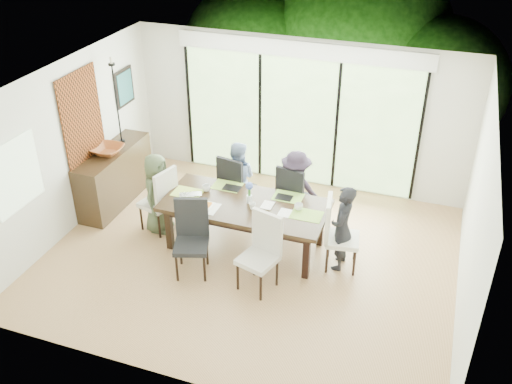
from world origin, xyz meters
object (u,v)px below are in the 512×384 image
(table_top, at_px, (245,205))
(vase, at_px, (249,199))
(sideboard, at_px, (115,176))
(bowl, at_px, (107,150))
(chair_far_left, at_px, (238,184))
(cup_a, at_px, (206,188))
(chair_far_right, at_px, (296,194))
(chair_near_left, at_px, (191,240))
(person_far_left, at_px, (237,179))
(person_left_end, at_px, (157,193))
(cup_b, at_px, (252,206))
(person_right_end, at_px, (342,228))
(laptop, at_px, (191,196))
(chair_near_right, at_px, (257,255))
(chair_left_end, at_px, (157,198))
(cup_c, at_px, (299,207))
(person_far_right, at_px, (296,190))
(chair_right_end, at_px, (343,234))

(table_top, bearing_deg, vase, 45.00)
(sideboard, height_order, bowl, bowl)
(chair_far_left, relative_size, vase, 9.17)
(cup_a, bearing_deg, chair_far_right, 29.25)
(vase, bearing_deg, chair_near_left, -120.87)
(person_far_left, bearing_deg, vase, 113.04)
(table_top, height_order, person_left_end, person_left_end)
(chair_far_left, bearing_deg, cup_b, 134.08)
(table_top, distance_m, person_right_end, 1.48)
(laptop, relative_size, cup_b, 3.30)
(person_left_end, bearing_deg, chair_near_right, -113.57)
(chair_far_right, relative_size, cup_a, 8.87)
(person_right_end, bearing_deg, chair_left_end, -90.08)
(cup_b, distance_m, cup_c, 0.68)
(chair_near_left, height_order, cup_b, chair_near_left)
(chair_near_left, xyz_separation_m, cup_b, (0.65, 0.77, 0.25))
(person_left_end, bearing_deg, chair_near_left, -131.45)
(person_far_left, xyz_separation_m, cup_a, (-0.25, -0.68, 0.16))
(cup_c, bearing_deg, chair_left_end, -177.51)
(chair_left_end, bearing_deg, chair_near_right, 82.05)
(cup_a, relative_size, cup_c, 1.00)
(cup_c, xyz_separation_m, sideboard, (-3.39, 0.41, -0.33))
(chair_near_left, xyz_separation_m, sideboard, (-2.09, 1.38, -0.08))
(person_far_right, bearing_deg, chair_far_left, -3.97)
(laptop, xyz_separation_m, bowl, (-1.74, 0.51, 0.26))
(laptop, bearing_deg, chair_left_end, 145.06)
(cup_c, distance_m, sideboard, 3.44)
(chair_left_end, relative_size, chair_far_right, 1.00)
(laptop, height_order, bowl, bowl)
(person_left_end, relative_size, vase, 10.75)
(chair_far_left, xyz_separation_m, chair_near_right, (0.95, -1.72, 0.00))
(bowl, bearing_deg, chair_near_left, -31.52)
(chair_right_end, distance_m, chair_far_right, 1.27)
(person_far_right, bearing_deg, chair_near_left, 55.47)
(chair_left_end, relative_size, person_left_end, 0.85)
(person_far_left, height_order, vase, person_far_left)
(chair_right_end, bearing_deg, cup_b, 85.10)
(table_top, relative_size, person_left_end, 1.86)
(chair_far_left, bearing_deg, person_far_left, 101.81)
(chair_right_end, bearing_deg, table_top, 80.87)
(chair_right_end, bearing_deg, chair_far_left, 57.31)
(person_far_right, relative_size, vase, 10.75)
(chair_near_left, relative_size, cup_b, 11.00)
(chair_left_end, distance_m, person_right_end, 2.98)
(chair_far_right, distance_m, person_right_end, 1.26)
(person_left_end, relative_size, cup_a, 10.40)
(cup_a, bearing_deg, vase, -7.59)
(chair_left_end, height_order, person_right_end, person_right_end)
(chair_left_end, bearing_deg, chair_far_left, 144.55)
(chair_near_right, height_order, person_left_end, person_left_end)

